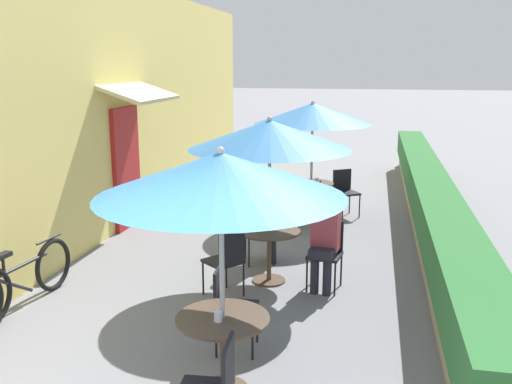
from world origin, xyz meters
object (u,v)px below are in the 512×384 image
at_px(cafe_chair_mid_right, 227,258).
at_px(coffee_cup_far, 317,181).
at_px(cafe_chair_mid_back, 326,249).
at_px(patio_table_far, 311,192).
at_px(patio_umbrella_mid, 270,135).
at_px(cafe_chair_far_right, 345,189).
at_px(patio_umbrella_near, 221,175).
at_px(seated_patron_mid_back, 325,238).
at_px(patio_table_near, 223,336).
at_px(cafe_chair_far_left, 313,203).
at_px(bicycle_second, 23,279).
at_px(seated_patron_mid_left, 262,216).
at_px(cafe_chair_far_back, 275,188).
at_px(patio_table_mid, 269,243).
at_px(cafe_chair_near_left, 229,302).
at_px(coffee_cup_near, 218,316).
at_px(coffee_cup_mid, 268,225).
at_px(cafe_chair_mid_left, 254,228).
at_px(patio_umbrella_far, 313,114).

relative_size(cafe_chair_mid_right, coffee_cup_far, 9.67).
distance_m(cafe_chair_mid_back, patio_table_far, 3.18).
bearing_deg(patio_umbrella_mid, cafe_chair_far_right, 77.51).
xyz_separation_m(patio_umbrella_near, seated_patron_mid_back, (0.66, 2.48, -1.27)).
height_order(patio_table_near, cafe_chair_far_left, cafe_chair_far_left).
distance_m(patio_table_near, bicycle_second, 3.04).
relative_size(patio_table_near, seated_patron_mid_left, 0.65).
relative_size(cafe_chair_far_left, cafe_chair_far_back, 1.00).
relative_size(patio_umbrella_near, bicycle_second, 1.24).
bearing_deg(patio_table_mid, bicycle_second, -152.66).
xyz_separation_m(cafe_chair_near_left, cafe_chair_mid_back, (0.81, 1.85, 0.00)).
bearing_deg(cafe_chair_mid_back, patio_table_mid, 5.83).
height_order(coffee_cup_near, cafe_chair_mid_back, cafe_chair_mid_back).
height_order(patio_umbrella_near, seated_patron_mid_back, patio_umbrella_near).
bearing_deg(patio_umbrella_near, cafe_chair_far_right, 83.43).
relative_size(patio_table_near, patio_table_mid, 1.00).
distance_m(patio_umbrella_near, patio_table_mid, 3.00).
bearing_deg(patio_table_near, bicycle_second, 155.80).
xyz_separation_m(patio_umbrella_mid, patio_table_far, (0.21, 3.09, -1.43)).
relative_size(cafe_chair_near_left, patio_table_far, 1.06).
distance_m(patio_table_near, cafe_chair_mid_back, 2.68).
height_order(cafe_chair_near_left, coffee_cup_mid, cafe_chair_near_left).
xyz_separation_m(patio_umbrella_mid, coffee_cup_far, (0.31, 3.10, -1.20)).
relative_size(patio_table_mid, seated_patron_mid_back, 0.65).
xyz_separation_m(seated_patron_mid_back, cafe_chair_far_left, (-0.41, 2.50, -0.17)).
relative_size(patio_umbrella_near, cafe_chair_near_left, 2.51).
bearing_deg(coffee_cup_mid, cafe_chair_mid_left, 117.78).
bearing_deg(coffee_cup_near, patio_table_mid, 91.25).
height_order(seated_patron_mid_left, patio_umbrella_far, patio_umbrella_far).
bearing_deg(patio_umbrella_far, cafe_chair_mid_left, -102.76).
bearing_deg(cafe_chair_far_right, cafe_chair_mid_left, 35.34).
xyz_separation_m(cafe_chair_far_right, cafe_chair_far_back, (-1.29, -0.21, 0.00)).
relative_size(coffee_cup_mid, bicycle_second, 0.05).
height_order(patio_umbrella_far, cafe_chair_far_back, patio_umbrella_far).
bearing_deg(seated_patron_mid_back, cafe_chair_mid_left, -28.49).
relative_size(patio_umbrella_far, coffee_cup_far, 24.29).
height_order(patio_umbrella_mid, seated_patron_mid_back, patio_umbrella_mid).
xyz_separation_m(cafe_chair_mid_back, patio_umbrella_far, (-0.55, 3.13, 1.44)).
bearing_deg(cafe_chair_mid_back, seated_patron_mid_left, -28.36).
relative_size(cafe_chair_mid_left, cafe_chair_far_right, 1.00).
relative_size(cafe_chair_far_back, bicycle_second, 0.49).
xyz_separation_m(patio_table_mid, cafe_chair_mid_back, (0.75, -0.04, -0.01)).
height_order(cafe_chair_far_left, coffee_cup_far, cafe_chair_far_left).
relative_size(patio_umbrella_near, coffee_cup_mid, 24.29).
bearing_deg(cafe_chair_far_back, bicycle_second, -88.08).
height_order(patio_umbrella_near, cafe_chair_near_left, patio_umbrella_near).
relative_size(cafe_chair_near_left, cafe_chair_far_left, 1.00).
relative_size(patio_table_near, cafe_chair_mid_right, 0.94).
relative_size(coffee_cup_near, bicycle_second, 0.05).
xyz_separation_m(patio_umbrella_mid, cafe_chair_far_back, (-0.50, 3.36, -1.44)).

